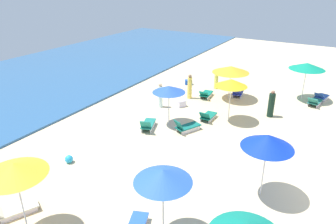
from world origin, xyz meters
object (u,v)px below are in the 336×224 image
Objects in this scene: umbrella_1 at (169,89)px; lounge_chair_5_0 at (315,102)px; lounge_chair_9_1 at (14,209)px; umbrella_5 at (307,66)px; umbrella_2 at (231,69)px; beachgoer_3 at (160,96)px; lounge_chair_1_0 at (148,125)px; lounge_chair_2_0 at (206,94)px; umbrella_9 at (14,169)px; cooler_box_0 at (189,82)px; umbrella_6 at (231,83)px; cooler_box_2 at (181,104)px; lounge_chair_6_0 at (208,116)px; beachgoer_2 at (271,105)px; beach_ball_1 at (69,159)px; lounge_chair_5_1 at (321,97)px; umbrella_3 at (163,176)px; lounge_chair_1_1 at (187,127)px; lounge_chair_2_1 at (238,93)px; beachgoer_1 at (216,79)px; beachgoer_0 at (190,87)px; umbrella_7 at (268,141)px.

umbrella_1 reaches higher than lounge_chair_5_0.
umbrella_5 is at bearing -86.17° from lounge_chair_9_1.
umbrella_2 is 1.52× the size of beachgoer_3.
lounge_chair_1_0 is 1.05× the size of lounge_chair_2_0.
lounge_chair_1_0 is at bearing 5.26° from umbrella_9.
beachgoer_3 is 5.02m from cooler_box_0.
umbrella_6 is 4.70× the size of cooler_box_2.
umbrella_1 reaches higher than lounge_chair_6_0.
lounge_chair_9_1 is at bearing 170.33° from umbrella_2.
beachgoer_2 is at bearing 162.28° from lounge_chair_2_0.
beachgoer_2 is 4.55× the size of beach_ball_1.
lounge_chair_2_0 is 4.39m from umbrella_6.
lounge_chair_2_0 is 1.07× the size of lounge_chair_5_0.
lounge_chair_5_1 is 9.67m from cooler_box_2.
cooler_box_0 is at bearing 17.96° from umbrella_1.
beachgoer_3 is (-5.29, 8.60, 0.51)m from lounge_chair_5_0.
umbrella_3 is 16.28m from lounge_chair_5_1.
umbrella_5 is at bearing -20.86° from cooler_box_2.
cooler_box_2 is (2.97, 1.91, -0.07)m from lounge_chair_1_1.
lounge_chair_1_1 is at bearing 150.97° from umbrella_5.
umbrella_3 is (-13.72, -2.17, 2.09)m from lounge_chair_2_1.
umbrella_9 is at bearing -179.24° from umbrella_1.
lounge_chair_5_1 is (0.49, -1.18, -2.09)m from umbrella_5.
lounge_chair_9_1 reaches higher than beach_ball_1.
lounge_chair_2_0 is at bearing 106.90° from beachgoer_3.
umbrella_9 is 16.76m from cooler_box_0.
cooler_box_0 is at bearing 11.10° from lounge_chair_5_0.
beachgoer_3 is (-6.58, 8.86, 0.52)m from lounge_chair_5_1.
umbrella_5 is (1.66, -4.00, 2.11)m from lounge_chair_2_1.
beachgoer_2 reaches higher than cooler_box_2.
umbrella_2 is 2.52m from beachgoer_1.
lounge_chair_2_0 is 10.99m from beach_ball_1.
beachgoer_0 reaches higher than lounge_chair_2_0.
beachgoer_1 is 2.93× the size of cooler_box_2.
cooler_box_0 is at bearing -15.66° from lounge_chair_2_1.
beach_ball_1 is (-7.75, 0.12, -0.59)m from beachgoer_3.
umbrella_5 reaches higher than lounge_chair_2_0.
lounge_chair_6_0 is at bearing 39.18° from beachgoer_2.
cooler_box_2 is at bearing 67.26° from lounge_chair_2_0.
umbrella_7 reaches higher than umbrella_2.
lounge_chair_5_0 reaches higher than lounge_chair_6_0.
cooler_box_0 is 4.53m from cooler_box_2.
lounge_chair_1_1 is 7.86m from umbrella_3.
beachgoer_2 is at bearing -116.29° from umbrella_2.
umbrella_2 reaches higher than lounge_chair_6_0.
beach_ball_1 is (-5.52, 3.19, -0.09)m from lounge_chair_1_1.
umbrella_1 is 8.46m from umbrella_3.
umbrella_3 reaches higher than beach_ball_1.
beachgoer_2 is at bearing -142.65° from lounge_chair_6_0.
lounge_chair_9_1 is at bearing 100.65° from lounge_chair_1_1.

